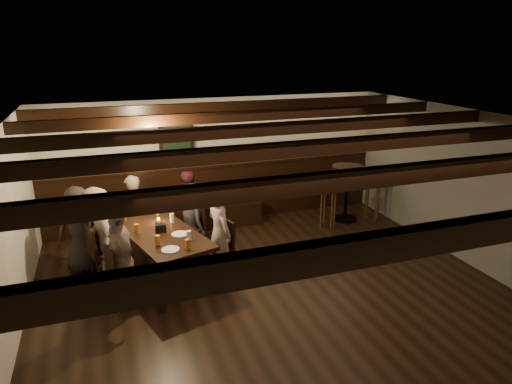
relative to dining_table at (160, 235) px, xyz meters
name	(u,v)px	position (x,y,z in m)	size (l,w,h in m)	color
room	(222,188)	(1.14, 0.70, 0.40)	(7.00, 7.00, 7.00)	black
dining_table	(160,235)	(0.00, 0.00, 0.00)	(1.38, 2.13, 0.74)	black
chair_left_near	(104,262)	(-0.81, 0.24, -0.42)	(0.48, 0.48, 0.85)	black
chair_left_far	(125,287)	(-0.57, -0.63, -0.41)	(0.48, 0.48, 0.85)	black
chair_right_near	(191,238)	(0.57, 0.63, -0.39)	(0.52, 0.52, 0.92)	black
chair_right_far	(218,259)	(0.81, -0.24, -0.41)	(0.48, 0.48, 0.86)	black
person_bench_left	(80,229)	(-1.11, 0.62, -0.01)	(0.65, 0.43, 1.34)	#28272A
person_bench_centre	(134,214)	(-0.28, 1.01, -0.01)	(0.49, 0.32, 1.33)	gray
person_bench_right	(187,207)	(0.62, 1.11, -0.03)	(0.63, 0.49, 1.29)	#561D2B
person_left_near	(99,234)	(-0.84, 0.23, 0.03)	(0.91, 0.52, 1.41)	gray
person_left_far	(120,258)	(-0.60, -0.64, 0.02)	(0.82, 0.34, 1.39)	gray
person_right_near	(191,219)	(0.60, 0.64, -0.07)	(0.60, 0.39, 1.22)	#29292B
person_right_far	(219,232)	(0.84, -0.23, 0.01)	(0.50, 0.33, 1.37)	#A19388
pint_a	(124,216)	(-0.46, 0.60, 0.13)	(0.07, 0.07, 0.14)	#BF7219
pint_b	(157,210)	(0.06, 0.69, 0.13)	(0.07, 0.07, 0.14)	#BF7219
pint_c	(137,229)	(-0.32, 0.02, 0.13)	(0.07, 0.07, 0.14)	#BF7219
pint_d	(172,218)	(0.23, 0.27, 0.13)	(0.07, 0.07, 0.14)	silver
pint_e	(158,240)	(-0.09, -0.49, 0.13)	(0.07, 0.07, 0.14)	#BF7219
pint_f	(189,236)	(0.34, -0.48, 0.13)	(0.07, 0.07, 0.14)	silver
pint_g	(187,244)	(0.26, -0.76, 0.13)	(0.07, 0.07, 0.14)	#BF7219
plate_near	(171,250)	(0.05, -0.71, 0.07)	(0.24, 0.24, 0.01)	white
plate_far	(180,234)	(0.25, -0.24, 0.07)	(0.24, 0.24, 0.01)	white
condiment_caddy	(161,228)	(0.01, -0.05, 0.12)	(0.15, 0.10, 0.12)	black
candle	(159,221)	(0.03, 0.32, 0.09)	(0.05, 0.05, 0.05)	beige
high_top_table	(347,185)	(3.78, 1.13, 0.05)	(0.62, 0.62, 1.10)	black
bar_stool_left	(328,206)	(3.28, 0.92, -0.26)	(0.37, 0.39, 1.12)	#382111
bar_stool_right	(372,200)	(4.28, 0.97, -0.26)	(0.38, 0.40, 1.12)	#382111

